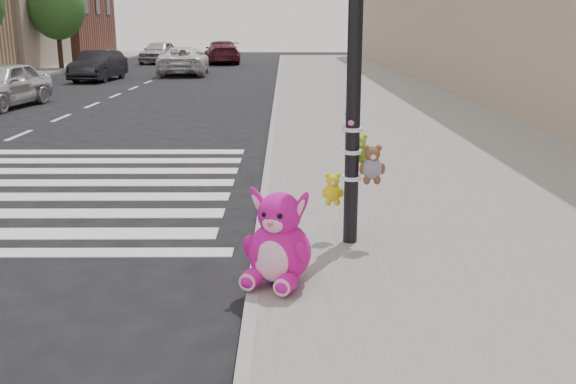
{
  "coord_description": "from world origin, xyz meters",
  "views": [
    {
      "loc": [
        1.85,
        -5.19,
        2.54
      ],
      "look_at": [
        1.89,
        1.71,
        0.75
      ],
      "focal_mm": 40.0,
      "sensor_mm": 36.0,
      "label": 1
    }
  ],
  "objects_px": {
    "pink_bunny": "(278,245)",
    "car_white_near": "(184,61)",
    "signal_pole": "(355,98)",
    "car_dark_far": "(99,66)",
    "red_teddy": "(283,275)",
    "car_silver_far": "(1,85)"
  },
  "relations": [
    {
      "from": "car_silver_far",
      "to": "car_dark_far",
      "type": "xyz_separation_m",
      "value": [
        0.17,
        10.43,
        -0.02
      ]
    },
    {
      "from": "pink_bunny",
      "to": "car_white_near",
      "type": "bearing_deg",
      "value": 121.66
    },
    {
      "from": "signal_pole",
      "to": "car_white_near",
      "type": "height_order",
      "value": "signal_pole"
    },
    {
      "from": "red_teddy",
      "to": "car_white_near",
      "type": "distance_m",
      "value": 29.55
    },
    {
      "from": "signal_pole",
      "to": "car_dark_far",
      "type": "height_order",
      "value": "signal_pole"
    },
    {
      "from": "car_silver_far",
      "to": "car_dark_far",
      "type": "bearing_deg",
      "value": 95.81
    },
    {
      "from": "car_white_near",
      "to": "pink_bunny",
      "type": "bearing_deg",
      "value": 96.72
    },
    {
      "from": "signal_pole",
      "to": "car_silver_far",
      "type": "bearing_deg",
      "value": 125.77
    },
    {
      "from": "pink_bunny",
      "to": "car_white_near",
      "type": "height_order",
      "value": "car_white_near"
    },
    {
      "from": "red_teddy",
      "to": "car_dark_far",
      "type": "bearing_deg",
      "value": 123.93
    },
    {
      "from": "car_dark_far",
      "to": "car_silver_far",
      "type": "bearing_deg",
      "value": -86.72
    },
    {
      "from": "red_teddy",
      "to": "signal_pole",
      "type": "bearing_deg",
      "value": 73.59
    },
    {
      "from": "car_silver_far",
      "to": "car_dark_far",
      "type": "height_order",
      "value": "car_silver_far"
    },
    {
      "from": "signal_pole",
      "to": "car_dark_far",
      "type": "xyz_separation_m",
      "value": [
        -9.61,
        24.0,
        -1.07
      ]
    },
    {
      "from": "signal_pole",
      "to": "pink_bunny",
      "type": "height_order",
      "value": "signal_pole"
    },
    {
      "from": "red_teddy",
      "to": "car_dark_far",
      "type": "distance_m",
      "value": 26.81
    },
    {
      "from": "signal_pole",
      "to": "car_dark_far",
      "type": "distance_m",
      "value": 25.87
    },
    {
      "from": "car_dark_far",
      "to": "pink_bunny",
      "type": "bearing_deg",
      "value": -66.6
    },
    {
      "from": "car_white_near",
      "to": "car_dark_far",
      "type": "bearing_deg",
      "value": 43.47
    },
    {
      "from": "car_white_near",
      "to": "signal_pole",
      "type": "bearing_deg",
      "value": 98.82
    },
    {
      "from": "car_dark_far",
      "to": "car_white_near",
      "type": "relative_size",
      "value": 0.82
    },
    {
      "from": "red_teddy",
      "to": "car_dark_far",
      "type": "xyz_separation_m",
      "value": [
        -8.82,
        25.31,
        0.46
      ]
    }
  ]
}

